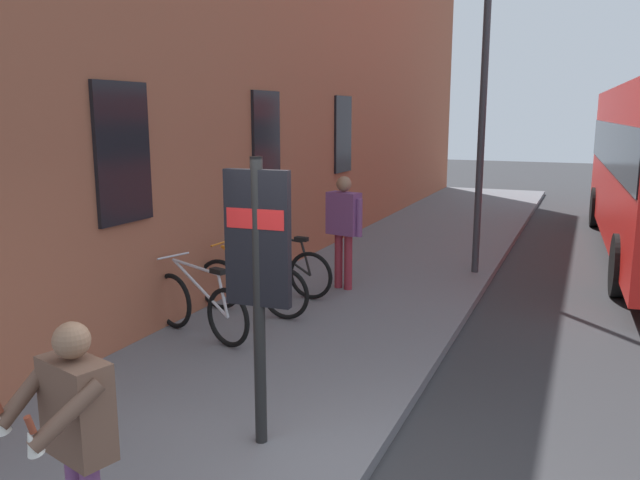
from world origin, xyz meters
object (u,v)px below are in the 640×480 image
Objects in this scene: bicycle_end_of_row at (200,307)px; bicycle_far_end at (252,287)px; bicycle_beside_lamp at (280,270)px; pedestrian_by_facade at (344,221)px; transit_info_sign at (258,257)px; street_lamp at (484,84)px; tourist_with_hotdogs at (75,424)px.

bicycle_end_of_row is 1.07m from bicycle_far_end.
bicycle_beside_lamp is 1.00× the size of pedestrian_by_facade.
transit_info_sign is (-3.04, -1.76, 1.21)m from bicycle_far_end.
pedestrian_by_facade reaches higher than bicycle_far_end.
transit_info_sign is 6.88m from street_lamp.
bicycle_far_end is 1.00× the size of bicycle_beside_lamp.
bicycle_beside_lamp is at bearing 3.90° from bicycle_far_end.
pedestrian_by_facade is 6.65m from tourist_with_hotdogs.
bicycle_end_of_row and bicycle_beside_lamp have the same top height.
bicycle_end_of_row is 3.01m from transit_info_sign.
bicycle_beside_lamp is at bearing 133.35° from pedestrian_by_facade.
bicycle_end_of_row is 4.21m from tourist_with_hotdogs.
street_lamp is (4.68, -2.57, 2.80)m from bicycle_end_of_row.
tourist_with_hotdogs is at bearing -162.38° from bicycle_far_end.
pedestrian_by_facade is at bearing 7.46° from tourist_with_hotdogs.
bicycle_end_of_row is 1.08× the size of tourist_with_hotdogs.
tourist_with_hotdogs is (-3.81, -1.69, 0.59)m from bicycle_end_of_row.
bicycle_far_end is at bearing 30.07° from transit_info_sign.
transit_info_sign is (-4.05, -1.83, 1.21)m from bicycle_beside_lamp.
bicycle_beside_lamp is 6.13m from tourist_with_hotdogs.
transit_info_sign is at bearing -136.08° from bicycle_end_of_row.
tourist_with_hotdogs reaches higher than bicycle_far_end.
bicycle_far_end is 0.74× the size of transit_info_sign.
street_lamp is at bearing -33.85° from bicycle_far_end.
transit_info_sign is (-1.98, -1.91, 1.21)m from bicycle_end_of_row.
pedestrian_by_facade is (1.72, -0.68, 0.70)m from bicycle_far_end.
bicycle_beside_lamp is 1.12× the size of tourist_with_hotdogs.
street_lamp is at bearing -5.91° from tourist_with_hotdogs.
bicycle_beside_lamp is (2.07, -0.08, 0.00)m from bicycle_end_of_row.
street_lamp reaches higher than transit_info_sign.
pedestrian_by_facade is (0.71, -0.75, 0.70)m from bicycle_beside_lamp.
bicycle_end_of_row is 0.32× the size of street_lamp.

